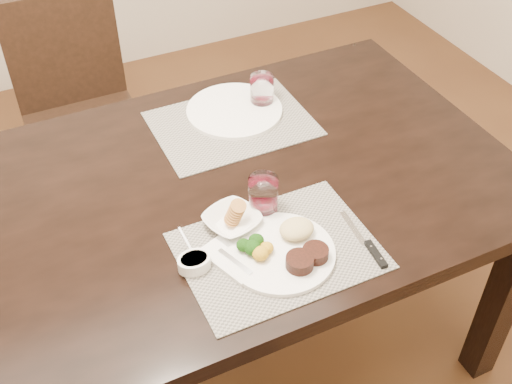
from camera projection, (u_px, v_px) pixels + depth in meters
name	position (u px, v px, depth m)	size (l,w,h in m)	color
ground_plane	(175.00, 370.00, 2.15)	(4.50, 4.50, 0.00)	#442716
dining_table	(153.00, 229.00, 1.70)	(2.00, 1.00, 0.75)	black
chair_far	(79.00, 102.00, 2.44)	(0.42, 0.42, 0.90)	black
placemat_near	(278.00, 251.00, 1.53)	(0.46, 0.34, 0.00)	gray
placemat_far	(232.00, 124.00, 1.91)	(0.46, 0.34, 0.00)	gray
dinner_plate	(285.00, 249.00, 1.51)	(0.26, 0.26, 0.05)	white
napkin_fork	(232.00, 258.00, 1.50)	(0.13, 0.17, 0.01)	white
steak_knife	(370.00, 248.00, 1.53)	(0.03, 0.21, 0.01)	white
cracker_bowl	(232.00, 220.00, 1.58)	(0.17, 0.17, 0.06)	white
sauce_ramekin	(194.00, 262.00, 1.48)	(0.08, 0.12, 0.06)	white
wine_glass_near	(263.00, 197.00, 1.60)	(0.07, 0.07, 0.10)	white
far_plate	(234.00, 110.00, 1.95)	(0.29, 0.29, 0.01)	white
wine_glass_far	(262.00, 92.00, 1.96)	(0.07, 0.07, 0.10)	white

